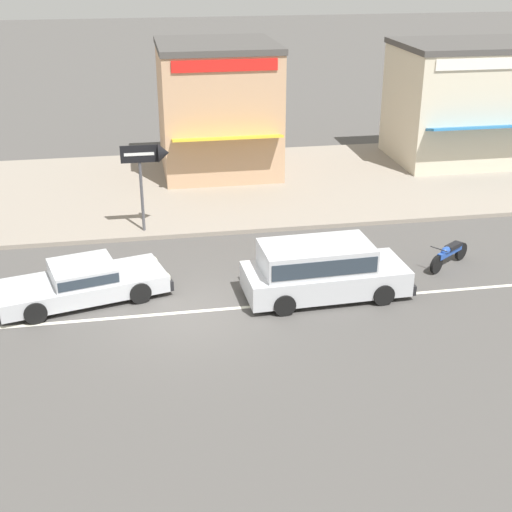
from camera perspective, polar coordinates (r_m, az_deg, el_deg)
name	(u,v)px	position (r m, az deg, el deg)	size (l,w,h in m)	color
ground_plane	(189,312)	(19.26, -5.38, -4.48)	(160.00, 160.00, 0.00)	#4C4947
lane_centre_stripe	(189,312)	(19.26, -5.38, -4.47)	(50.40, 0.14, 0.01)	silver
kerb_strip	(166,189)	(28.64, -7.19, 5.31)	(68.00, 10.00, 0.15)	gray
minivan_silver_0	(321,268)	(19.76, 5.24, -0.98)	(4.68, 2.10, 1.56)	#B7BABF
sedan_silver_1	(83,282)	(20.19, -13.66, -2.00)	(4.91, 2.82, 1.06)	#B7BABF
motorcycle_0	(449,254)	(22.41, 15.20, 0.19)	(1.67, 1.24, 0.80)	black
arrow_signboard	(156,158)	(23.60, -8.01, 7.76)	(1.57, 0.63, 2.98)	#4C4C51
shopfront_corner_warung	(464,102)	(33.03, 16.34, 11.76)	(6.04, 5.41, 5.06)	beige
shopfront_mid_block	(218,107)	(30.23, -3.08, 11.80)	(4.80, 5.83, 5.26)	tan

